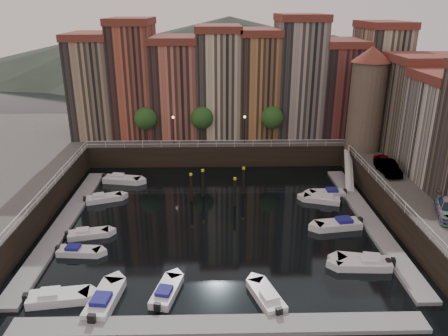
{
  "coord_description": "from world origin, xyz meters",
  "views": [
    {
      "loc": [
        -0.26,
        -42.3,
        21.81
      ],
      "look_at": [
        0.8,
        4.0,
        4.35
      ],
      "focal_mm": 35.0,
      "sensor_mm": 36.0,
      "label": 1
    }
  ],
  "objects_px": {
    "mooring_pilings": "(218,186)",
    "boat_left_1": "(78,251)",
    "boat_left_0": "(57,297)",
    "car_a": "(384,163)",
    "gangway": "(349,168)",
    "car_b": "(388,168)",
    "boat_left_2": "(87,234)",
    "corner_tower": "(367,98)"
  },
  "relations": [
    {
      "from": "boat_left_1",
      "to": "car_a",
      "type": "xyz_separation_m",
      "value": [
        33.32,
        13.73,
        3.42
      ]
    },
    {
      "from": "boat_left_0",
      "to": "car_b",
      "type": "relative_size",
      "value": 1.07
    },
    {
      "from": "mooring_pilings",
      "to": "boat_left_1",
      "type": "relative_size",
      "value": 1.59
    },
    {
      "from": "mooring_pilings",
      "to": "boat_left_2",
      "type": "xyz_separation_m",
      "value": [
        -13.16,
        -8.7,
        -1.33
      ]
    },
    {
      "from": "boat_left_2",
      "to": "car_b",
      "type": "relative_size",
      "value": 0.91
    },
    {
      "from": "corner_tower",
      "to": "boat_left_2",
      "type": "relative_size",
      "value": 3.22
    },
    {
      "from": "car_b",
      "to": "car_a",
      "type": "bearing_deg",
      "value": 81.57
    },
    {
      "from": "gangway",
      "to": "boat_left_1",
      "type": "bearing_deg",
      "value": -150.74
    },
    {
      "from": "gangway",
      "to": "car_a",
      "type": "bearing_deg",
      "value": -44.53
    },
    {
      "from": "mooring_pilings",
      "to": "car_a",
      "type": "height_order",
      "value": "car_a"
    },
    {
      "from": "corner_tower",
      "to": "boat_left_1",
      "type": "relative_size",
      "value": 3.32
    },
    {
      "from": "boat_left_2",
      "to": "car_b",
      "type": "xyz_separation_m",
      "value": [
        33.11,
        8.64,
        3.45
      ]
    },
    {
      "from": "gangway",
      "to": "boat_left_1",
      "type": "height_order",
      "value": "gangway"
    },
    {
      "from": "boat_left_1",
      "to": "boat_left_2",
      "type": "distance_m",
      "value": 3.26
    },
    {
      "from": "car_b",
      "to": "mooring_pilings",
      "type": "bearing_deg",
      "value": 178.22
    },
    {
      "from": "corner_tower",
      "to": "mooring_pilings",
      "type": "relative_size",
      "value": 2.09
    },
    {
      "from": "gangway",
      "to": "corner_tower",
      "type": "bearing_deg",
      "value": 57.2
    },
    {
      "from": "corner_tower",
      "to": "boat_left_2",
      "type": "bearing_deg",
      "value": -151.25
    },
    {
      "from": "mooring_pilings",
      "to": "boat_left_1",
      "type": "distance_m",
      "value": 17.82
    },
    {
      "from": "boat_left_0",
      "to": "car_a",
      "type": "xyz_separation_m",
      "value": [
        32.95,
        20.62,
        3.35
      ]
    },
    {
      "from": "gangway",
      "to": "boat_left_0",
      "type": "bearing_deg",
      "value": -141.37
    },
    {
      "from": "corner_tower",
      "to": "boat_left_0",
      "type": "xyz_separation_m",
      "value": [
        -32.64,
        -28.27,
        -9.81
      ]
    },
    {
      "from": "gangway",
      "to": "boat_left_0",
      "type": "relative_size",
      "value": 1.66
    },
    {
      "from": "car_a",
      "to": "car_b",
      "type": "height_order",
      "value": "car_b"
    },
    {
      "from": "boat_left_1",
      "to": "mooring_pilings",
      "type": "bearing_deg",
      "value": 46.72
    },
    {
      "from": "mooring_pilings",
      "to": "boat_left_0",
      "type": "xyz_separation_m",
      "value": [
        -12.78,
        -18.85,
        -1.27
      ]
    },
    {
      "from": "mooring_pilings",
      "to": "boat_left_1",
      "type": "height_order",
      "value": "mooring_pilings"
    },
    {
      "from": "gangway",
      "to": "mooring_pilings",
      "type": "bearing_deg",
      "value": -163.83
    },
    {
      "from": "boat_left_2",
      "to": "car_a",
      "type": "distance_m",
      "value": 35.1
    },
    {
      "from": "car_b",
      "to": "boat_left_2",
      "type": "bearing_deg",
      "value": -166.98
    },
    {
      "from": "boat_left_1",
      "to": "boat_left_2",
      "type": "height_order",
      "value": "boat_left_2"
    },
    {
      "from": "boat_left_0",
      "to": "boat_left_2",
      "type": "relative_size",
      "value": 1.17
    },
    {
      "from": "mooring_pilings",
      "to": "boat_left_0",
      "type": "relative_size",
      "value": 1.32
    },
    {
      "from": "corner_tower",
      "to": "boat_left_1",
      "type": "height_order",
      "value": "corner_tower"
    },
    {
      "from": "gangway",
      "to": "boat_left_1",
      "type": "relative_size",
      "value": 2.0
    },
    {
      "from": "boat_left_2",
      "to": "car_b",
      "type": "height_order",
      "value": "car_b"
    },
    {
      "from": "corner_tower",
      "to": "boat_left_2",
      "type": "xyz_separation_m",
      "value": [
        -33.03,
        -18.12,
        -9.87
      ]
    },
    {
      "from": "boat_left_0",
      "to": "gangway",
      "type": "bearing_deg",
      "value": 30.99
    },
    {
      "from": "corner_tower",
      "to": "mooring_pilings",
      "type": "xyz_separation_m",
      "value": [
        -19.87,
        -9.42,
        -8.54
      ]
    },
    {
      "from": "corner_tower",
      "to": "car_a",
      "type": "relative_size",
      "value": 3.21
    },
    {
      "from": "car_b",
      "to": "boat_left_0",
      "type": "bearing_deg",
      "value": -151.74
    },
    {
      "from": "car_a",
      "to": "mooring_pilings",
      "type": "bearing_deg",
      "value": -172.28
    }
  ]
}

